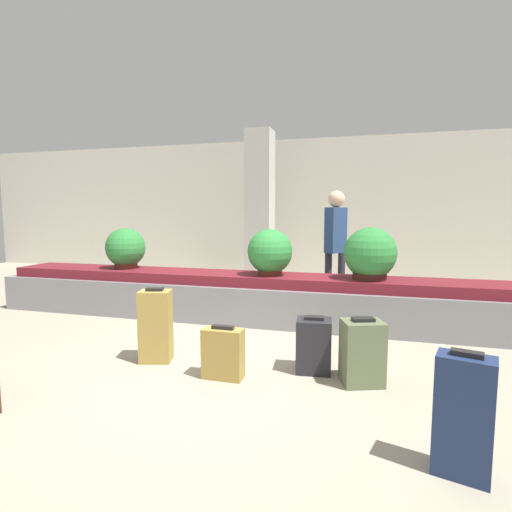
# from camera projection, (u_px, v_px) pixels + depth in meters

# --- Properties ---
(ground_plane) EXTENTS (18.00, 18.00, 0.00)m
(ground_plane) POSITION_uv_depth(u_px,v_px,m) (211.00, 363.00, 3.93)
(ground_plane) COLOR #9E937F
(back_wall) EXTENTS (18.00, 0.06, 3.20)m
(back_wall) POSITION_uv_depth(u_px,v_px,m) (304.00, 208.00, 9.45)
(back_wall) COLOR beige
(back_wall) RESTS_ON ground_plane
(carousel) EXTENTS (7.77, 0.84, 0.64)m
(carousel) POSITION_uv_depth(u_px,v_px,m) (256.00, 298.00, 5.48)
(carousel) COLOR gray
(carousel) RESTS_ON ground_plane
(pillar) EXTENTS (0.54, 0.54, 3.20)m
(pillar) POSITION_uv_depth(u_px,v_px,m) (260.00, 207.00, 8.46)
(pillar) COLOR beige
(pillar) RESTS_ON ground_plane
(suitcase_0) EXTENTS (0.35, 0.30, 0.74)m
(suitcase_0) POSITION_uv_depth(u_px,v_px,m) (156.00, 326.00, 3.96)
(suitcase_0) COLOR #A3843D
(suitcase_0) RESTS_ON ground_plane
(suitcase_1) EXTENTS (0.34, 0.25, 0.72)m
(suitcase_1) POSITION_uv_depth(u_px,v_px,m) (463.00, 416.00, 2.22)
(suitcase_1) COLOR navy
(suitcase_1) RESTS_ON ground_plane
(suitcase_4) EXTENTS (0.36, 0.17, 0.48)m
(suitcase_4) POSITION_uv_depth(u_px,v_px,m) (223.00, 353.00, 3.56)
(suitcase_4) COLOR #A3843D
(suitcase_4) RESTS_ON ground_plane
(suitcase_5) EXTENTS (0.41, 0.37, 0.59)m
(suitcase_5) POSITION_uv_depth(u_px,v_px,m) (362.00, 352.00, 3.43)
(suitcase_5) COLOR #5B6647
(suitcase_5) RESTS_ON ground_plane
(suitcase_6) EXTENTS (0.34, 0.30, 0.53)m
(suitcase_6) POSITION_uv_depth(u_px,v_px,m) (314.00, 345.00, 3.71)
(suitcase_6) COLOR #232328
(suitcase_6) RESTS_ON ground_plane
(potted_plant_0) EXTENTS (0.65, 0.65, 0.66)m
(potted_plant_0) POSITION_uv_depth(u_px,v_px,m) (370.00, 255.00, 4.99)
(potted_plant_0) COLOR #381914
(potted_plant_0) RESTS_ON carousel
(potted_plant_1) EXTENTS (0.60, 0.60, 0.62)m
(potted_plant_1) POSITION_uv_depth(u_px,v_px,m) (270.00, 253.00, 5.34)
(potted_plant_1) COLOR #4C2319
(potted_plant_1) RESTS_ON carousel
(potted_plant_2) EXTENTS (0.59, 0.59, 0.61)m
(potted_plant_2) POSITION_uv_depth(u_px,v_px,m) (126.00, 249.00, 6.02)
(potted_plant_2) COLOR #4C2319
(potted_plant_2) RESTS_ON carousel
(traveler_0) EXTENTS (0.33, 0.36, 1.81)m
(traveler_0) POSITION_uv_depth(u_px,v_px,m) (336.00, 238.00, 6.09)
(traveler_0) COLOR #282833
(traveler_0) RESTS_ON ground_plane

